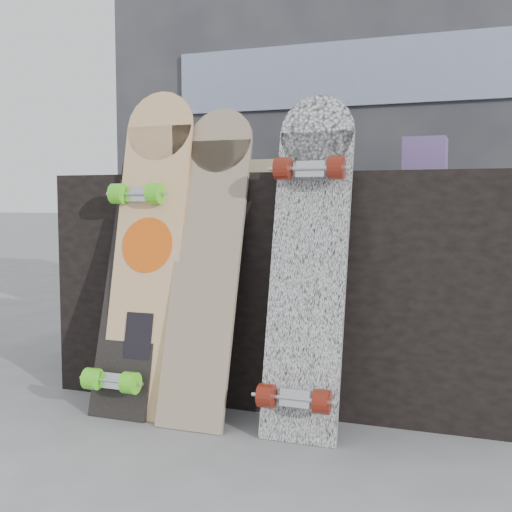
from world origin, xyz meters
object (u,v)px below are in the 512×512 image
at_px(vendor_table, 289,283).
at_px(skateboard_dark, 134,268).
at_px(longboard_celtic, 208,252).
at_px(longboard_geisha, 149,241).
at_px(longboard_cascadia, 308,258).

xyz_separation_m(vendor_table, skateboard_dark, (-0.42, -0.40, 0.08)).
bearing_deg(skateboard_dark, longboard_celtic, 3.15).
relative_size(longboard_geisha, longboard_cascadia, 1.05).
bearing_deg(vendor_table, longboard_cascadia, -65.79).
relative_size(vendor_table, longboard_geisha, 1.47).
relative_size(longboard_celtic, longboard_cascadia, 0.98).
xyz_separation_m(longboard_geisha, longboard_celtic, (0.22, -0.01, -0.03)).
xyz_separation_m(longboard_celtic, skateboard_dark, (-0.27, -0.01, -0.06)).
xyz_separation_m(longboard_geisha, skateboard_dark, (-0.05, -0.02, -0.09)).
xyz_separation_m(vendor_table, longboard_geisha, (-0.38, -0.38, 0.17)).
bearing_deg(longboard_cascadia, vendor_table, 114.21).
distance_m(longboard_geisha, longboard_cascadia, 0.57).
height_order(longboard_celtic, skateboard_dark, longboard_celtic).
height_order(vendor_table, longboard_cascadia, longboard_cascadia).
bearing_deg(longboard_celtic, longboard_geisha, 178.63).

